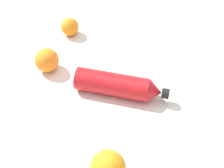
{
  "coord_description": "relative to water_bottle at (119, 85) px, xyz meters",
  "views": [
    {
      "loc": [
        0.09,
        0.56,
        0.63
      ],
      "look_at": [
        0.01,
        -0.01,
        0.03
      ],
      "focal_mm": 48.38,
      "sensor_mm": 36.0,
      "label": 1
    }
  ],
  "objects": [
    {
      "name": "ground_plane",
      "position": [
        0.01,
        0.0,
        -0.03
      ],
      "size": [
        2.4,
        2.4,
        0.0
      ],
      "primitive_type": "plane",
      "color": "silver"
    },
    {
      "name": "orange_0",
      "position": [
        0.13,
        -0.29,
        -0.0
      ],
      "size": [
        0.06,
        0.06,
        0.06
      ],
      "primitive_type": "sphere",
      "color": "orange",
      "rests_on": "ground_plane"
    },
    {
      "name": "water_bottle",
      "position": [
        0.0,
        0.0,
        0.0
      ],
      "size": [
        0.26,
        0.15,
        0.06
      ],
      "rotation": [
        0.0,
        0.0,
        2.77
      ],
      "color": "red",
      "rests_on": "ground_plane"
    },
    {
      "name": "orange_2",
      "position": [
        0.06,
        0.25,
        0.01
      ],
      "size": [
        0.08,
        0.08,
        0.08
      ],
      "primitive_type": "sphere",
      "color": "orange",
      "rests_on": "ground_plane"
    },
    {
      "name": "orange_1",
      "position": [
        0.2,
        -0.13,
        0.0
      ],
      "size": [
        0.07,
        0.07,
        0.07
      ],
      "primitive_type": "sphere",
      "color": "orange",
      "rests_on": "ground_plane"
    }
  ]
}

